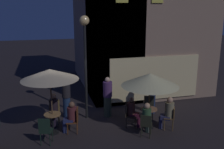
# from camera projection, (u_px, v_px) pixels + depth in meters

# --- Properties ---
(ground_plane) EXTENTS (60.00, 60.00, 0.00)m
(ground_plane) POSITION_uv_depth(u_px,v_px,m) (66.00, 121.00, 10.55)
(ground_plane) COLOR black
(cafe_building) EXTENTS (6.45, 7.75, 7.01)m
(cafe_building) POSITION_uv_depth(u_px,v_px,m) (124.00, 27.00, 14.03)
(cafe_building) COLOR gray
(cafe_building) RESTS_ON ground
(street_lamp_near_corner) EXTENTS (0.38, 0.38, 4.24)m
(street_lamp_near_corner) POSITION_uv_depth(u_px,v_px,m) (85.00, 43.00, 10.08)
(street_lamp_near_corner) COLOR black
(street_lamp_near_corner) RESTS_ON ground
(cafe_table_0) EXTENTS (0.64, 0.64, 0.78)m
(cafe_table_0) POSITION_uv_depth(u_px,v_px,m) (149.00, 115.00, 9.85)
(cafe_table_0) COLOR black
(cafe_table_0) RESTS_ON ground
(cafe_table_1) EXTENTS (0.62, 0.62, 0.76)m
(cafe_table_1) POSITION_uv_depth(u_px,v_px,m) (53.00, 120.00, 9.40)
(cafe_table_1) COLOR black
(cafe_table_1) RESTS_ON ground
(patio_umbrella_0) EXTENTS (2.15, 2.15, 2.18)m
(patio_umbrella_0) POSITION_uv_depth(u_px,v_px,m) (150.00, 80.00, 9.50)
(patio_umbrella_0) COLOR black
(patio_umbrella_0) RESTS_ON ground
(patio_umbrella_1) EXTENTS (2.02, 2.02, 2.44)m
(patio_umbrella_1) POSITION_uv_depth(u_px,v_px,m) (50.00, 75.00, 8.97)
(patio_umbrella_1) COLOR black
(patio_umbrella_1) RESTS_ON ground
(cafe_chair_0) EXTENTS (0.55, 0.55, 0.96)m
(cafe_chair_0) POSITION_uv_depth(u_px,v_px,m) (128.00, 113.00, 9.89)
(cafe_chair_0) COLOR black
(cafe_chair_0) RESTS_ON ground
(cafe_chair_1) EXTENTS (0.53, 0.53, 0.87)m
(cafe_chair_1) POSITION_uv_depth(u_px,v_px,m) (146.00, 123.00, 9.10)
(cafe_chair_1) COLOR black
(cafe_chair_1) RESTS_ON ground
(cafe_chair_2) EXTENTS (0.52, 0.52, 0.89)m
(cafe_chair_2) POSITION_uv_depth(u_px,v_px,m) (171.00, 116.00, 9.68)
(cafe_chair_2) COLOR brown
(cafe_chair_2) RESTS_ON ground
(cafe_chair_3) EXTENTS (0.54, 0.54, 0.95)m
(cafe_chair_3) POSITION_uv_depth(u_px,v_px,m) (149.00, 105.00, 10.68)
(cafe_chair_3) COLOR #262720
(cafe_chair_3) RESTS_ON ground
(cafe_chair_4) EXTENTS (0.46, 0.46, 0.97)m
(cafe_chair_4) POSITION_uv_depth(u_px,v_px,m) (54.00, 110.00, 10.20)
(cafe_chair_4) COLOR brown
(cafe_chair_4) RESTS_ON ground
(cafe_chair_5) EXTENTS (0.50, 0.50, 0.99)m
(cafe_chair_5) POSITION_uv_depth(u_px,v_px,m) (45.00, 129.00, 8.54)
(cafe_chair_5) COLOR black
(cafe_chair_5) RESTS_ON ground
(cafe_chair_6) EXTENTS (0.50, 0.50, 0.95)m
(cafe_chair_6) POSITION_uv_depth(u_px,v_px,m) (75.00, 118.00, 9.45)
(cafe_chair_6) COLOR #5D3117
(cafe_chair_6) RESTS_ON ground
(patron_seated_0) EXTENTS (0.51, 0.41, 1.21)m
(patron_seated_0) POSITION_uv_depth(u_px,v_px,m) (133.00, 111.00, 9.85)
(patron_seated_0) COLOR #441428
(patron_seated_0) RESTS_ON ground
(patron_seated_1) EXTENTS (0.46, 0.52, 1.27)m
(patron_seated_1) POSITION_uv_depth(u_px,v_px,m) (147.00, 117.00, 9.18)
(patron_seated_1) COLOR #2E3F35
(patron_seated_1) RESTS_ON ground
(patron_seated_2) EXTENTS (0.53, 0.46, 1.30)m
(patron_seated_2) POSITION_uv_depth(u_px,v_px,m) (168.00, 111.00, 9.66)
(patron_seated_2) COLOR #28294E
(patron_seated_2) RESTS_ON ground
(patron_seated_3) EXTENTS (0.36, 0.52, 1.29)m
(patron_seated_3) POSITION_uv_depth(u_px,v_px,m) (54.00, 108.00, 10.02)
(patron_seated_3) COLOR black
(patron_seated_3) RESTS_ON ground
(patron_seated_4) EXTENTS (0.54, 0.41, 1.21)m
(patron_seated_4) POSITION_uv_depth(u_px,v_px,m) (71.00, 115.00, 9.40)
(patron_seated_4) COLOR navy
(patron_seated_4) RESTS_ON ground
(patron_standing_5) EXTENTS (0.38, 0.38, 1.73)m
(patron_standing_5) POSITION_uv_depth(u_px,v_px,m) (108.00, 97.00, 10.82)
(patron_standing_5) COLOR #334032
(patron_standing_5) RESTS_ON ground
(patron_standing_6) EXTENTS (0.36, 0.36, 1.76)m
(patron_standing_6) POSITION_uv_depth(u_px,v_px,m) (66.00, 97.00, 10.71)
(patron_standing_6) COLOR navy
(patron_standing_6) RESTS_ON ground
(patron_standing_7) EXTENTS (0.35, 0.35, 1.68)m
(patron_standing_7) POSITION_uv_depth(u_px,v_px,m) (152.00, 95.00, 11.19)
(patron_standing_7) COLOR #1E284A
(patron_standing_7) RESTS_ON ground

